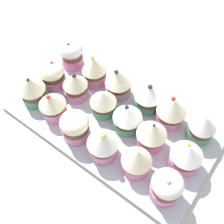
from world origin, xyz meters
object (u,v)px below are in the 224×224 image
cupcake_1 (53,105)px  cupcake_16 (172,111)px  cupcake_0 (32,90)px  cupcake_8 (103,102)px  cupcake_11 (187,154)px  cupcake_7 (75,85)px  cupcake_10 (151,135)px  cupcake_4 (137,160)px  cupcake_14 (118,83)px  cupcake_6 (53,74)px  cupcake_3 (103,143)px  cupcake_17 (202,127)px  cupcake_13 (94,70)px  cupcake_9 (127,117)px  cupcake_5 (166,187)px  baking_tray (112,121)px  cupcake_12 (72,54)px  cupcake_2 (75,126)px  cupcake_15 (148,96)px

cupcake_1 → cupcake_16: bearing=32.8°
cupcake_0 → cupcake_8: cupcake_0 is taller
cupcake_11 → cupcake_0: bearing=-169.3°
cupcake_7 → cupcake_10: bearing=-2.0°
cupcake_4 → cupcake_10: cupcake_10 is taller
cupcake_14 → cupcake_6: bearing=-154.7°
cupcake_3 → cupcake_17: bearing=47.6°
cupcake_0 → cupcake_3: 21.26cm
cupcake_6 → cupcake_13: 9.88cm
cupcake_7 → cupcake_9: bearing=0.3°
cupcake_5 → cupcake_9: (-14.18, 8.21, -0.22)cm
baking_tray → cupcake_4: size_ratio=6.19×
cupcake_8 → cupcake_17: (20.40, 6.98, 0.08)cm
baking_tray → cupcake_0: 19.40cm
cupcake_3 → cupcake_12: size_ratio=1.11×
cupcake_16 → cupcake_8: bearing=-153.5°
cupcake_2 → cupcake_4: size_ratio=0.93×
cupcake_9 → cupcake_3: bearing=-91.0°
cupcake_3 → cupcake_10: 9.94cm
cupcake_9 → cupcake_14: size_ratio=0.88×
cupcake_3 → cupcake_14: 16.21cm
cupcake_10 → cupcake_12: bearing=164.5°
cupcake_9 → baking_tray: bearing=-169.7°
cupcake_10 → cupcake_12: (-28.34, 7.84, -0.03)cm
cupcake_0 → cupcake_5: bearing=-1.9°
cupcake_0 → cupcake_15: 26.17cm
cupcake_1 → cupcake_10: (21.24, 6.43, 0.22)cm
cupcake_2 → cupcake_11: size_ratio=0.94×
cupcake_3 → cupcake_0: bearing=176.5°
cupcake_15 → cupcake_3: bearing=-92.6°
cupcake_6 → cupcake_15: bearing=19.4°
baking_tray → cupcake_6: (-17.75, 0.25, 4.05)cm
baking_tray → cupcake_3: size_ratio=5.49×
cupcake_3 → cupcake_1: bearing=175.8°
cupcake_12 → cupcake_11: bearing=-11.4°
cupcake_4 → cupcake_11: cupcake_4 is taller
cupcake_16 → cupcake_9: bearing=-135.3°
cupcake_9 → cupcake_13: bearing=156.7°
cupcake_9 → cupcake_15: bearing=85.7°
cupcake_2 → cupcake_7: bearing=130.6°
cupcake_0 → cupcake_4: cupcake_0 is taller
cupcake_0 → baking_tray: bearing=19.7°
cupcake_0 → cupcake_7: bearing=45.4°
cupcake_14 → cupcake_3: bearing=-64.9°
cupcake_9 → cupcake_16: bearing=44.7°
cupcake_11 → cupcake_6: bearing=-179.8°
cupcake_5 → cupcake_13: bearing=153.2°
cupcake_0 → cupcake_1: 6.52cm
cupcake_0 → cupcake_6: cupcake_0 is taller
cupcake_12 → cupcake_17: bearing=0.0°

